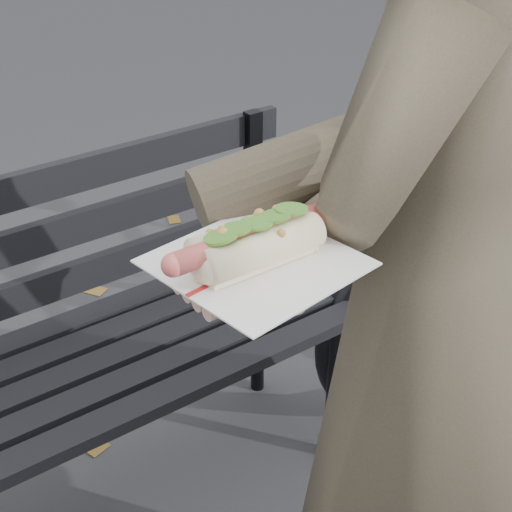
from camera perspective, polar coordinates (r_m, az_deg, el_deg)
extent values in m
cylinder|color=black|center=(2.08, 5.68, -9.69)|extent=(0.04, 0.04, 0.45)
cylinder|color=black|center=(2.29, 0.10, -5.21)|extent=(0.04, 0.04, 0.45)
cube|color=black|center=(1.65, -11.98, -12.36)|extent=(1.50, 0.07, 0.03)
cube|color=black|center=(1.71, -13.29, -10.60)|extent=(1.50, 0.07, 0.03)
cube|color=black|center=(1.78, -14.50, -8.97)|extent=(1.50, 0.07, 0.03)
cube|color=black|center=(1.85, -15.60, -7.45)|extent=(1.50, 0.07, 0.03)
cube|color=black|center=(1.92, -16.63, -6.04)|extent=(1.50, 0.07, 0.03)
cube|color=black|center=(2.07, -0.22, 5.02)|extent=(0.04, 0.03, 0.42)
cube|color=black|center=(1.88, -17.43, -3.02)|extent=(1.50, 0.02, 0.08)
cube|color=black|center=(1.81, -18.07, 0.38)|extent=(1.50, 0.02, 0.08)
imported|color=#423B2C|center=(1.24, 12.63, -3.03)|extent=(0.76, 0.61, 1.80)
cylinder|color=#423B2C|center=(1.01, 9.23, 8.44)|extent=(0.51, 0.23, 0.19)
cylinder|color=#D8A384|center=(0.87, 1.76, -0.05)|extent=(0.09, 0.08, 0.07)
ellipsoid|color=#D8A384|center=(0.84, 0.00, -1.45)|extent=(0.10, 0.11, 0.03)
cylinder|color=#D8A384|center=(0.79, -1.95, -3.53)|extent=(0.05, 0.02, 0.02)
cylinder|color=#D8A384|center=(0.81, -2.75, -2.88)|extent=(0.05, 0.02, 0.02)
cylinder|color=#D8A384|center=(0.82, -3.52, -2.24)|extent=(0.05, 0.02, 0.02)
cylinder|color=#D8A384|center=(0.84, -4.26, -1.63)|extent=(0.05, 0.02, 0.02)
cylinder|color=#D8A384|center=(0.81, 2.86, -2.81)|extent=(0.04, 0.05, 0.02)
cube|color=white|center=(0.83, 0.00, -0.47)|extent=(0.21, 0.21, 0.00)
cube|color=#B21E1E|center=(0.83, 0.00, -0.38)|extent=(0.19, 0.03, 0.00)
cylinder|color=#D95A53|center=(0.82, 0.00, 1.50)|extent=(0.20, 0.02, 0.02)
sphere|color=#D95A53|center=(0.77, -6.04, -0.67)|extent=(0.03, 0.02, 0.02)
sphere|color=#D95A53|center=(0.87, 5.35, 3.40)|extent=(0.03, 0.02, 0.02)
sphere|color=#9E6B2D|center=(0.84, 0.24, 3.04)|extent=(0.01, 0.01, 0.01)
sphere|color=#9E6B2D|center=(0.80, 1.86, 1.68)|extent=(0.01, 0.01, 0.01)
sphere|color=#9E6B2D|center=(0.84, 3.53, 3.24)|extent=(0.01, 0.01, 0.01)
sphere|color=#9E6B2D|center=(0.81, -1.71, 1.52)|extent=(0.01, 0.01, 0.01)
sphere|color=#9E6B2D|center=(0.82, 1.48, 2.32)|extent=(0.01, 0.01, 0.01)
sphere|color=#9E6B2D|center=(0.83, -0.78, 2.21)|extent=(0.01, 0.01, 0.01)
sphere|color=#9E6B2D|center=(0.83, 2.24, 2.31)|extent=(0.01, 0.01, 0.01)
sphere|color=#9E6B2D|center=(0.79, -1.08, 0.74)|extent=(0.01, 0.01, 0.01)
sphere|color=#9E6B2D|center=(0.83, -0.75, 2.53)|extent=(0.01, 0.01, 0.01)
sphere|color=#9E6B2D|center=(0.81, 1.75, 1.35)|extent=(0.01, 0.01, 0.01)
sphere|color=#9E6B2D|center=(0.81, -0.70, 1.73)|extent=(0.01, 0.01, 0.01)
sphere|color=#9E6B2D|center=(0.81, 0.23, 2.09)|extent=(0.01, 0.01, 0.01)
sphere|color=#9E6B2D|center=(0.83, 3.25, 2.35)|extent=(0.01, 0.01, 0.01)
sphere|color=#9E6B2D|center=(0.84, 1.87, 3.20)|extent=(0.01, 0.01, 0.01)
sphere|color=#9E6B2D|center=(0.85, 2.22, 3.49)|extent=(0.01, 0.01, 0.01)
sphere|color=#9E6B2D|center=(0.81, -3.34, 1.57)|extent=(0.01, 0.01, 0.01)
sphere|color=#9E6B2D|center=(0.82, 1.02, 2.54)|extent=(0.01, 0.01, 0.01)
sphere|color=#9E6B2D|center=(0.85, 1.56, 3.34)|extent=(0.01, 0.01, 0.01)
sphere|color=#9E6B2D|center=(0.83, 3.34, 2.41)|extent=(0.01, 0.01, 0.01)
sphere|color=#9E6B2D|center=(0.78, -2.58, 0.18)|extent=(0.01, 0.01, 0.01)
sphere|color=#9E6B2D|center=(0.81, -1.98, 1.60)|extent=(0.01, 0.01, 0.01)
sphere|color=#9E6B2D|center=(0.81, -2.45, 1.92)|extent=(0.01, 0.01, 0.01)
sphere|color=#9E6B2D|center=(0.80, -2.44, 1.58)|extent=(0.01, 0.01, 0.01)
sphere|color=#9E6B2D|center=(0.79, -1.21, 0.76)|extent=(0.01, 0.01, 0.01)
cylinder|color=#4C8C26|center=(0.79, -2.60, 1.41)|extent=(0.04, 0.04, 0.01)
cylinder|color=#4C8C26|center=(0.80, -1.53, 1.98)|extent=(0.04, 0.04, 0.01)
cylinder|color=#4C8C26|center=(0.81, -0.03, 2.38)|extent=(0.04, 0.04, 0.01)
cylinder|color=#4C8C26|center=(0.82, 1.38, 2.93)|extent=(0.04, 0.04, 0.01)
cylinder|color=#4C8C26|center=(0.83, 2.59, 3.43)|extent=(0.04, 0.04, 0.01)
cube|color=brown|center=(2.35, 7.79, -11.43)|extent=(0.05, 0.07, 0.00)
cube|color=brown|center=(3.33, -5.98, 2.66)|extent=(0.07, 0.08, 0.00)
cube|color=brown|center=(2.91, -11.69, -2.45)|extent=(0.09, 0.10, 0.00)
cube|color=brown|center=(2.28, 5.41, -12.95)|extent=(0.05, 0.05, 0.00)
cube|color=brown|center=(2.28, -11.47, -13.50)|extent=(0.07, 0.06, 0.00)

